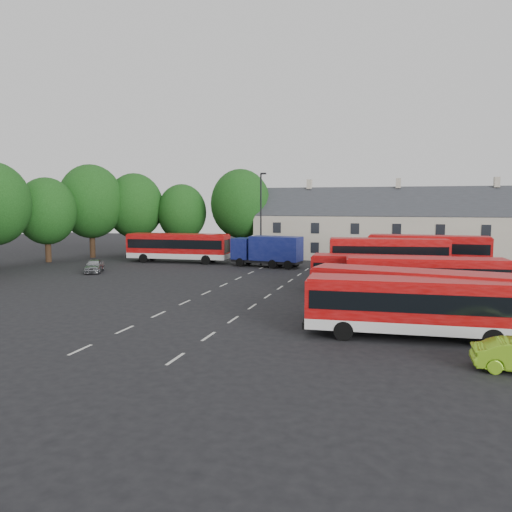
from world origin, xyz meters
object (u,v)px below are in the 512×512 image
Objects in this scene: box_truck at (268,250)px; lamppost at (261,216)px; bus_dd_south at (388,259)px; bus_row_a at (415,303)px; silver_car at (94,266)px.

lamppost is at bearing 138.69° from box_truck.
bus_dd_south is at bearing -27.24° from box_truck.
bus_dd_south reaches higher than bus_row_a.
lamppost reaches higher than box_truck.
bus_dd_south is 18.00m from lamppost.
box_truck is at bearing 115.69° from bus_row_a.
bus_dd_south is at bearing -24.04° from silver_car.
box_truck is at bearing -49.15° from lamppost.
bus_row_a is at bearing -93.03° from bus_dd_south.
box_truck reaches higher than bus_row_a.
lamppost reaches higher than silver_car.
silver_car is (-30.75, 17.08, -1.20)m from bus_row_a.
silver_car is at bearing -144.20° from lamppost.
lamppost is (-14.24, 10.52, 3.26)m from bus_dd_south.
bus_row_a is 1.12× the size of bus_dd_south.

